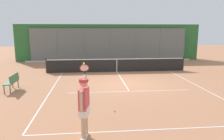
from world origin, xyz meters
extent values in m
plane|color=#B27551|center=(0.00, 0.00, 0.00)|extent=(60.00, 60.00, 0.00)
cube|color=white|center=(0.00, 5.89, 0.00)|extent=(7.88, 0.05, 0.01)
cube|color=white|center=(0.00, 1.58, 0.00)|extent=(6.14, 0.05, 0.01)
cube|color=white|center=(-3.94, 1.10, 0.00)|extent=(0.05, 9.58, 0.01)
cube|color=white|center=(3.94, 1.10, 0.00)|extent=(0.05, 9.58, 0.01)
cube|color=white|center=(0.00, -1.05, 0.00)|extent=(0.05, 5.27, 0.01)
cylinder|color=slate|center=(-7.56, -9.36, 1.60)|extent=(0.07, 0.07, 3.20)
cylinder|color=slate|center=(-5.04, -9.36, 1.60)|extent=(0.07, 0.07, 3.20)
cylinder|color=slate|center=(-2.52, -9.36, 1.60)|extent=(0.07, 0.07, 3.20)
cylinder|color=slate|center=(0.00, -9.36, 1.60)|extent=(0.07, 0.07, 3.20)
cylinder|color=slate|center=(2.52, -9.36, 1.60)|extent=(0.07, 0.07, 3.20)
cylinder|color=slate|center=(5.04, -9.36, 1.60)|extent=(0.07, 0.07, 3.20)
cylinder|color=slate|center=(7.56, -9.36, 1.60)|extent=(0.07, 0.07, 3.20)
cylinder|color=slate|center=(0.00, -9.36, 3.16)|extent=(15.12, 0.05, 0.05)
cube|color=slate|center=(0.00, -9.36, 1.60)|extent=(15.12, 0.02, 3.20)
cube|color=#2D6B33|center=(0.00, -10.01, 1.78)|extent=(18.12, 0.90, 3.57)
cube|color=silver|center=(0.00, -9.18, 0.07)|extent=(16.12, 0.18, 0.15)
cylinder|color=#2D2D2D|center=(-5.05, -3.68, 0.54)|extent=(0.09, 0.09, 1.07)
cylinder|color=#2D2D2D|center=(5.05, -3.68, 0.54)|extent=(0.09, 0.09, 1.07)
cube|color=black|center=(0.00, -3.68, 0.46)|extent=(10.02, 0.02, 0.91)
cube|color=white|center=(0.00, -3.68, 0.94)|extent=(10.02, 0.04, 0.05)
cube|color=white|center=(0.00, -3.68, 0.46)|extent=(0.05, 0.04, 0.91)
cube|color=silver|center=(2.15, 6.36, 0.04)|extent=(0.16, 0.28, 0.09)
cylinder|color=tan|center=(2.15, 6.36, 0.49)|extent=(0.13, 0.13, 0.80)
cube|color=silver|center=(2.09, 6.09, 0.04)|extent=(0.16, 0.28, 0.09)
cylinder|color=tan|center=(2.09, 6.09, 0.49)|extent=(0.13, 0.13, 0.80)
cube|color=white|center=(2.12, 6.23, 0.81)|extent=(0.30, 0.46, 0.26)
cube|color=#DB4C56|center=(2.12, 6.23, 1.18)|extent=(0.31, 0.53, 0.58)
cylinder|color=tan|center=(2.18, 6.52, 1.21)|extent=(0.08, 0.08, 0.53)
cylinder|color=tan|center=(2.07, 5.76, 1.59)|extent=(0.12, 0.40, 0.30)
sphere|color=tan|center=(2.12, 6.23, 1.63)|extent=(0.22, 0.22, 0.22)
cylinder|color=red|center=(2.12, 6.23, 1.69)|extent=(0.30, 0.30, 0.08)
cube|color=red|center=(2.09, 6.11, 1.65)|extent=(0.23, 0.23, 0.02)
cylinder|color=black|center=(2.10, 5.52, 1.75)|extent=(0.05, 0.17, 0.13)
torus|color=red|center=(2.11, 5.33, 1.88)|extent=(0.31, 0.21, 0.26)
cylinder|color=silver|center=(2.11, 5.33, 1.88)|extent=(0.26, 0.16, 0.21)
sphere|color=#D6E042|center=(2.13, 5.15, 2.00)|extent=(0.07, 0.07, 0.07)
sphere|color=#D6E042|center=(1.06, 4.25, 0.03)|extent=(0.07, 0.07, 0.07)
sphere|color=#CCDB33|center=(-0.99, -2.28, 0.03)|extent=(0.07, 0.07, 0.07)
cube|color=#477A51|center=(5.93, 0.85, 0.44)|extent=(0.38, 1.30, 0.05)
cube|color=#477A51|center=(5.76, 0.85, 0.66)|extent=(0.09, 1.30, 0.36)
cylinder|color=#333338|center=(6.07, 0.25, 0.22)|extent=(0.04, 0.04, 0.44)
cylinder|color=#333338|center=(6.07, 1.45, 0.22)|extent=(0.04, 0.04, 0.44)
cylinder|color=#333338|center=(5.79, 0.25, 0.22)|extent=(0.04, 0.04, 0.44)
cylinder|color=#333338|center=(5.79, 1.45, 0.22)|extent=(0.04, 0.04, 0.44)
camera|label=1|loc=(1.92, 12.08, 3.05)|focal=35.23mm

